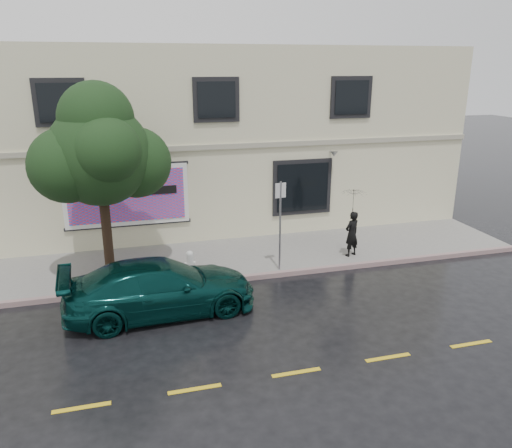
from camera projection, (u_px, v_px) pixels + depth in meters
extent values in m
plane|color=black|center=(254.00, 302.00, 13.96)|extent=(90.00, 90.00, 0.00)
cube|color=gray|center=(229.00, 258.00, 16.92)|extent=(20.00, 3.50, 0.15)
cube|color=gray|center=(242.00, 278.00, 15.31)|extent=(20.00, 0.18, 0.16)
cube|color=gold|center=(296.00, 372.00, 10.74)|extent=(19.00, 0.12, 0.01)
cube|color=beige|center=(199.00, 135.00, 21.17)|extent=(20.00, 8.00, 7.00)
cube|color=#9E9984|center=(217.00, 147.00, 17.42)|extent=(20.00, 0.12, 0.18)
cube|color=black|center=(302.00, 187.00, 18.72)|extent=(2.30, 0.10, 2.10)
cube|color=black|center=(303.00, 187.00, 18.67)|extent=(2.00, 0.05, 1.80)
cube|color=black|center=(60.00, 103.00, 15.63)|extent=(1.30, 0.05, 1.20)
cube|color=black|center=(217.00, 100.00, 16.88)|extent=(1.30, 0.05, 1.20)
cube|color=black|center=(352.00, 97.00, 18.13)|extent=(1.30, 0.05, 1.20)
cube|color=white|center=(127.00, 196.00, 17.06)|extent=(4.20, 0.06, 2.10)
cube|color=#E9335A|center=(127.00, 196.00, 17.03)|extent=(3.90, 0.04, 1.80)
cube|color=black|center=(129.00, 225.00, 17.41)|extent=(4.30, 0.10, 0.10)
cube|color=black|center=(124.00, 165.00, 16.77)|extent=(4.30, 0.10, 0.10)
cube|color=black|center=(126.00, 192.00, 16.95)|extent=(3.40, 0.02, 0.28)
imported|color=#083230|center=(160.00, 288.00, 13.15)|extent=(5.12, 2.52, 1.45)
imported|color=black|center=(352.00, 234.00, 16.71)|extent=(0.66, 0.55, 1.55)
imported|color=black|center=(354.00, 202.00, 16.37)|extent=(1.14, 1.14, 0.65)
cylinder|color=#322016|center=(107.00, 236.00, 14.83)|extent=(0.29, 0.29, 2.65)
sphere|color=black|center=(99.00, 155.00, 14.09)|extent=(2.91, 2.91, 2.91)
cylinder|color=silver|center=(190.00, 274.00, 15.37)|extent=(0.30, 0.30, 0.08)
cylinder|color=silver|center=(190.00, 264.00, 15.27)|extent=(0.22, 0.22, 0.56)
sphere|color=silver|center=(190.00, 254.00, 15.17)|extent=(0.22, 0.22, 0.22)
cylinder|color=silver|center=(190.00, 263.00, 15.26)|extent=(0.32, 0.10, 0.10)
cylinder|color=gray|center=(280.00, 227.00, 15.36)|extent=(0.06, 0.06, 2.84)
cube|color=silver|center=(281.00, 190.00, 15.01)|extent=(0.35, 0.08, 0.46)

